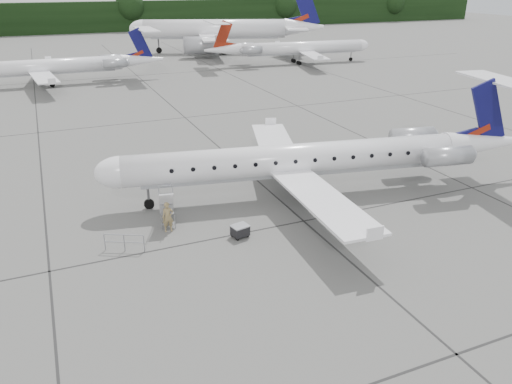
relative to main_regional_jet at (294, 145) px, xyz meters
name	(u,v)px	position (x,y,z in m)	size (l,w,h in m)	color
ground	(389,232)	(2.86, -7.07, -3.70)	(320.00, 320.00, 0.00)	slate
treeline	(101,17)	(2.86, 122.93, 0.30)	(260.00, 4.00, 8.00)	black
main_regional_jet	(294,145)	(0.00, 0.00, 0.00)	(28.87, 20.78, 7.40)	white
airstair	(166,205)	(-8.92, -0.58, -2.54)	(0.85, 2.25, 2.32)	white
passenger	(168,217)	(-9.15, -1.83, -2.78)	(0.67, 0.44, 1.85)	olive
safety_railing	(124,243)	(-11.95, -3.19, -3.20)	(2.20, 0.08, 1.00)	gray
baggage_cart	(240,231)	(-5.51, -4.17, -3.30)	(0.92, 0.75, 0.80)	black
bg_narrowbody	(214,19)	(18.30, 70.41, 2.71)	(35.71, 25.71, 12.82)	white
bg_regional_left	(40,59)	(-14.54, 47.84, -0.07)	(27.70, 19.94, 7.27)	white
bg_regional_right	(302,42)	(27.97, 51.49, 0.04)	(28.49, 20.51, 7.47)	white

